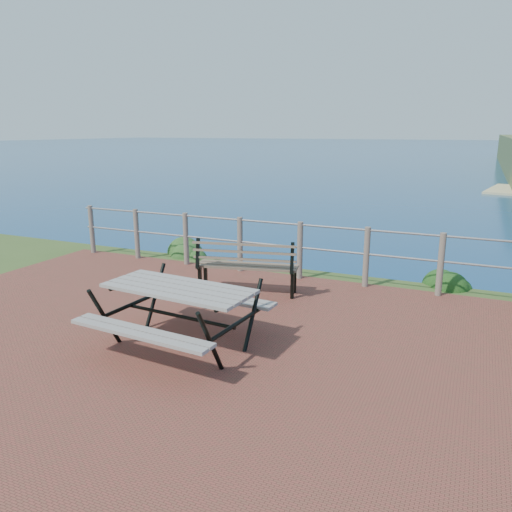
% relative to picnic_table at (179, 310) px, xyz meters
% --- Properties ---
extents(ground, '(10.00, 7.00, 0.12)m').
position_rel_picnic_table_xyz_m(ground, '(0.36, -0.08, -0.48)').
color(ground, brown).
rests_on(ground, ground).
extents(ocean, '(1200.00, 1200.00, 0.00)m').
position_rel_picnic_table_xyz_m(ocean, '(0.36, 199.92, -0.48)').
color(ocean, '#145878').
rests_on(ocean, ground).
extents(safety_railing, '(9.40, 0.10, 1.00)m').
position_rel_picnic_table_xyz_m(safety_railing, '(0.36, 3.27, 0.09)').
color(safety_railing, '#6B5B4C').
rests_on(safety_railing, ground).
extents(picnic_table, '(1.83, 1.54, 0.75)m').
position_rel_picnic_table_xyz_m(picnic_table, '(0.00, 0.00, 0.00)').
color(picnic_table, gray).
rests_on(picnic_table, ground).
extents(park_bench, '(1.65, 0.73, 0.90)m').
position_rel_picnic_table_xyz_m(park_bench, '(-0.13, 2.18, 0.11)').
color(park_bench, brown).
rests_on(park_bench, ground).
extents(shrub_lip_west, '(0.79, 0.79, 0.54)m').
position_rel_picnic_table_xyz_m(shrub_lip_west, '(-2.30, 4.14, -0.48)').
color(shrub_lip_west, '#204D1D').
rests_on(shrub_lip_west, ground).
extents(shrub_lip_east, '(0.66, 0.66, 0.36)m').
position_rel_picnic_table_xyz_m(shrub_lip_east, '(2.73, 3.88, -0.48)').
color(shrub_lip_east, '#1B4114').
rests_on(shrub_lip_east, ground).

